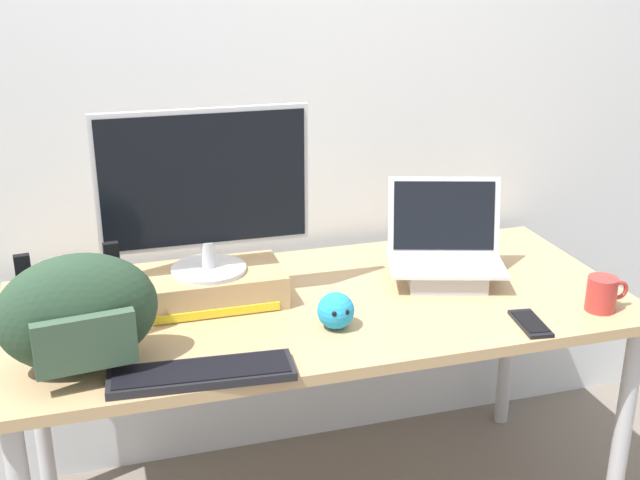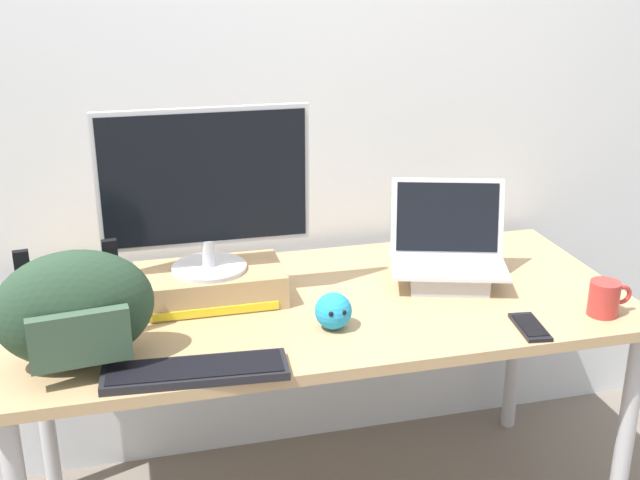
% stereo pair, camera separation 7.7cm
% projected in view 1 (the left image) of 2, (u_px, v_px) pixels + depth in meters
% --- Properties ---
extents(back_wall, '(7.00, 0.10, 2.60)m').
position_uv_depth(back_wall, '(275.00, 72.00, 2.49)').
color(back_wall, silver).
rests_on(back_wall, ground).
extents(desk, '(1.72, 0.78, 0.74)m').
position_uv_depth(desk, '(320.00, 323.00, 2.27)').
color(desk, tan).
rests_on(desk, ground).
extents(toner_box_yellow, '(0.40, 0.23, 0.09)m').
position_uv_depth(toner_box_yellow, '(210.00, 286.00, 2.22)').
color(toner_box_yellow, tan).
rests_on(toner_box_yellow, desk).
extents(desktop_monitor, '(0.56, 0.21, 0.45)m').
position_uv_depth(desktop_monitor, '(205.00, 190.00, 2.12)').
color(desktop_monitor, silver).
rests_on(desktop_monitor, toner_box_yellow).
extents(open_laptop, '(0.38, 0.32, 0.29)m').
position_uv_depth(open_laptop, '(445.00, 261.00, 2.36)').
color(open_laptop, '#ADADB2').
rests_on(open_laptop, desk).
extents(external_keyboard, '(0.43, 0.15, 0.02)m').
position_uv_depth(external_keyboard, '(202.00, 373.00, 1.85)').
color(external_keyboard, black).
rests_on(external_keyboard, desk).
extents(messenger_backpack, '(0.39, 0.26, 0.28)m').
position_uv_depth(messenger_backpack, '(78.00, 313.00, 1.85)').
color(messenger_backpack, '#28422D').
rests_on(messenger_backpack, desk).
extents(coffee_mug, '(0.12, 0.08, 0.10)m').
position_uv_depth(coffee_mug, '(602.00, 294.00, 2.17)').
color(coffee_mug, '#B2332D').
rests_on(coffee_mug, desk).
extents(cell_phone, '(0.08, 0.16, 0.01)m').
position_uv_depth(cell_phone, '(530.00, 323.00, 2.10)').
color(cell_phone, black).
rests_on(cell_phone, desk).
extents(plush_toy, '(0.10, 0.10, 0.10)m').
position_uv_depth(plush_toy, '(336.00, 311.00, 2.07)').
color(plush_toy, '#2393CC').
rests_on(plush_toy, desk).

